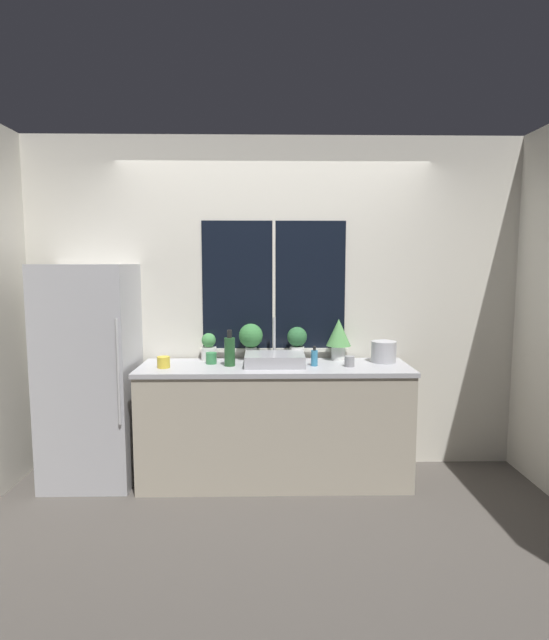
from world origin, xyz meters
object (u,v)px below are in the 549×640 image
(sink, at_px, (274,359))
(bottle_tall, at_px, (230,351))
(refrigerator, at_px, (91,374))
(kettle, at_px, (384,351))
(potted_plant_far_left, at_px, (209,347))
(mug_yellow, at_px, (164,362))
(mug_grey, at_px, (349,361))
(soap_bottle, at_px, (314,358))
(mug_green, at_px, (211,358))
(potted_plant_far_right, at_px, (339,335))
(potted_plant_center_left, at_px, (251,338))
(potted_plant_center_right, at_px, (297,341))

(sink, bearing_deg, bottle_tall, -176.65)
(refrigerator, relative_size, kettle, 8.59)
(potted_plant_far_left, distance_m, mug_yellow, 0.42)
(refrigerator, relative_size, potted_plant_far_left, 7.63)
(mug_grey, distance_m, kettle, 0.35)
(sink, distance_m, soap_bottle, 0.31)
(mug_green, distance_m, mug_yellow, 0.37)
(sink, xyz_separation_m, mug_yellow, (-0.83, -0.08, -0.00))
(potted_plant_far_right, bearing_deg, mug_yellow, -168.09)
(mug_yellow, height_order, kettle, kettle)
(soap_bottle, distance_m, bottle_tall, 0.65)
(bottle_tall, xyz_separation_m, mug_yellow, (-0.49, -0.06, -0.07))
(potted_plant_center_left, height_order, mug_green, potted_plant_center_left)
(potted_plant_far_left, bearing_deg, bottle_tall, -50.68)
(bottle_tall, height_order, mug_green, bottle_tall)
(sink, relative_size, potted_plant_center_right, 1.68)
(potted_plant_center_left, xyz_separation_m, soap_bottle, (0.49, -0.24, -0.12))
(soap_bottle, bearing_deg, mug_grey, -6.44)
(sink, height_order, potted_plant_center_left, sink)
(potted_plant_center_left, relative_size, kettle, 1.51)
(mug_yellow, bearing_deg, kettle, 6.17)
(mug_green, distance_m, mug_grey, 1.06)
(soap_bottle, distance_m, mug_grey, 0.27)
(soap_bottle, distance_m, kettle, 0.58)
(potted_plant_far_left, xyz_separation_m, mug_green, (0.03, -0.14, -0.06))
(bottle_tall, height_order, mug_yellow, bottle_tall)
(bottle_tall, bearing_deg, mug_green, 151.22)
(potted_plant_center_right, height_order, mug_grey, potted_plant_center_right)
(potted_plant_center_left, height_order, bottle_tall, potted_plant_center_left)
(mug_grey, bearing_deg, potted_plant_far_left, 166.25)
(sink, height_order, mug_grey, sink)
(refrigerator, height_order, mug_yellow, refrigerator)
(potted_plant_far_right, relative_size, soap_bottle, 2.19)
(potted_plant_center_right, bearing_deg, potted_plant_far_left, 180.00)
(potted_plant_far_left, bearing_deg, refrigerator, -168.70)
(mug_yellow, relative_size, kettle, 0.48)
(sink, relative_size, potted_plant_far_left, 2.05)
(mug_grey, bearing_deg, refrigerator, 177.41)
(soap_bottle, bearing_deg, sink, 173.77)
(refrigerator, distance_m, potted_plant_far_left, 0.92)
(soap_bottle, distance_m, mug_yellow, 1.14)
(soap_bottle, bearing_deg, mug_yellow, -177.58)
(soap_bottle, relative_size, bottle_tall, 0.55)
(sink, distance_m, kettle, 0.87)
(sink, xyz_separation_m, mug_grey, (0.57, -0.06, -0.01))
(refrigerator, bearing_deg, soap_bottle, -2.00)
(soap_bottle, height_order, kettle, kettle)
(potted_plant_center_right, height_order, kettle, potted_plant_center_right)
(potted_plant_center_right, xyz_separation_m, potted_plant_far_right, (0.33, 0.00, 0.05))
(potted_plant_center_right, xyz_separation_m, mug_yellow, (-1.02, -0.29, -0.11))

